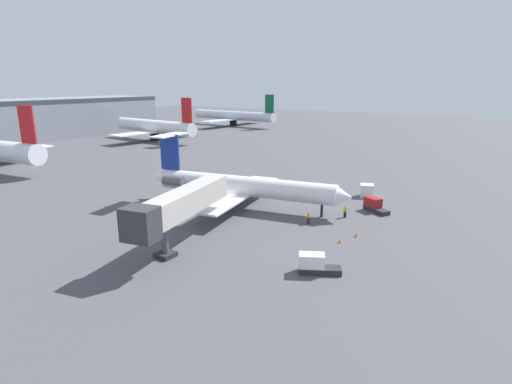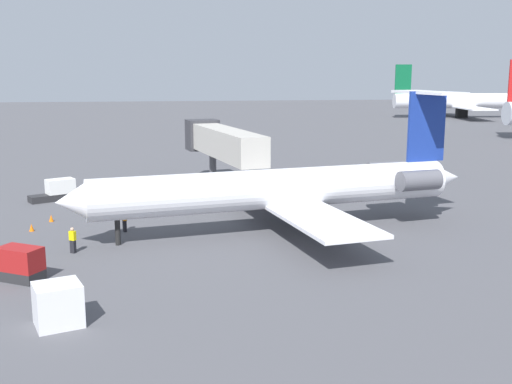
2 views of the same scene
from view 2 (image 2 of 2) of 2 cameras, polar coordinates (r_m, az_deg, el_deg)
ground_plane at (r=46.94m, az=3.69°, el=-3.20°), size 400.00×400.00×0.10m
regional_jet at (r=45.01m, az=2.92°, el=0.47°), size 22.04×30.79×9.98m
jet_bridge at (r=60.15m, az=-3.29°, el=4.61°), size 17.61×6.46×6.44m
ground_crew_marshaller at (r=41.50m, az=-16.50°, el=-4.26°), size 0.43×0.48×1.69m
ground_crew_loader at (r=46.02m, az=-12.00°, el=-2.55°), size 0.46×0.37×1.69m
baggage_tug_lead at (r=37.37m, az=-21.22°, el=-6.28°), size 3.28×4.14×1.90m
baggage_tug_trailing at (r=58.85m, az=-17.84°, el=0.09°), size 3.12×4.19×1.90m
cargo_container_uld at (r=30.21m, az=-17.74°, el=-9.83°), size 2.45×2.55×1.98m
traffic_cone_near at (r=50.69m, az=-18.31°, el=-2.30°), size 0.36×0.36×0.55m
traffic_cone_mid at (r=48.14m, az=-19.93°, el=-3.09°), size 0.36×0.36×0.55m
parked_airliner_west_end at (r=163.69m, az=18.36°, el=7.93°), size 29.24×34.45×13.06m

